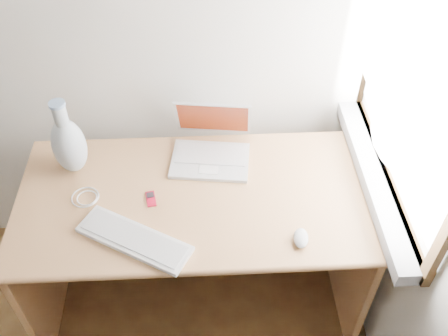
{
  "coord_description": "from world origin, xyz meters",
  "views": [
    {
      "loc": [
        1.02,
        -0.05,
        2.23
      ],
      "look_at": [
        1.09,
        1.35,
        0.82
      ],
      "focal_mm": 40.0,
      "sensor_mm": 36.0,
      "label": 1
    }
  ],
  "objects_px": {
    "desk": "(195,213)",
    "external_keyboard": "(134,239)",
    "laptop": "(210,146)",
    "vase": "(69,144)"
  },
  "relations": [
    {
      "from": "desk",
      "to": "external_keyboard",
      "type": "distance_m",
      "value": 0.43
    },
    {
      "from": "desk",
      "to": "external_keyboard",
      "type": "relative_size",
      "value": 3.17
    },
    {
      "from": "laptop",
      "to": "external_keyboard",
      "type": "bearing_deg",
      "value": -115.81
    },
    {
      "from": "desk",
      "to": "vase",
      "type": "distance_m",
      "value": 0.61
    },
    {
      "from": "laptop",
      "to": "vase",
      "type": "xyz_separation_m",
      "value": [
        -0.56,
        -0.06,
        0.09
      ]
    },
    {
      "from": "vase",
      "to": "laptop",
      "type": "bearing_deg",
      "value": 5.62
    },
    {
      "from": "laptop",
      "to": "vase",
      "type": "bearing_deg",
      "value": -166.9
    },
    {
      "from": "external_keyboard",
      "to": "vase",
      "type": "xyz_separation_m",
      "value": [
        -0.27,
        0.39,
        0.13
      ]
    },
    {
      "from": "laptop",
      "to": "external_keyboard",
      "type": "xyz_separation_m",
      "value": [
        -0.29,
        -0.44,
        -0.04
      ]
    },
    {
      "from": "external_keyboard",
      "to": "vase",
      "type": "bearing_deg",
      "value": 155.11
    }
  ]
}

